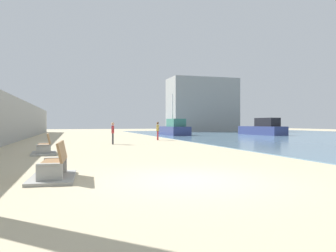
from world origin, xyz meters
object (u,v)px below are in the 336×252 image
(bench_far, at_px, (44,149))
(boat_far_right, at_px, (263,129))
(boat_distant, at_px, (174,129))
(bench_near, at_px, (54,170))
(person_standing, at_px, (158,130))
(person_walking, at_px, (113,132))

(bench_far, relative_size, boat_far_right, 0.29)
(boat_far_right, bearing_deg, boat_distant, 165.69)
(bench_far, bearing_deg, bench_near, -83.58)
(boat_distant, height_order, boat_far_right, boat_distant)
(bench_far, relative_size, boat_distant, 0.32)
(bench_near, height_order, person_standing, person_standing)
(boat_distant, bearing_deg, bench_far, -121.73)
(bench_near, distance_m, person_standing, 19.79)
(person_standing, relative_size, boat_far_right, 0.22)
(person_walking, height_order, boat_distant, boat_distant)
(person_walking, distance_m, boat_distant, 17.65)
(bench_near, distance_m, boat_far_right, 34.72)
(bench_far, height_order, person_standing, person_standing)
(bench_near, relative_size, person_walking, 1.39)
(bench_near, xyz_separation_m, person_walking, (3.14, 13.62, 0.65))
(boat_far_right, bearing_deg, bench_far, -142.14)
(bench_near, bearing_deg, bench_far, 96.42)
(bench_near, height_order, boat_distant, boat_distant)
(bench_far, xyz_separation_m, boat_distant, (13.18, 21.32, 0.55))
(bench_far, xyz_separation_m, boat_far_right, (23.90, 18.58, 0.58))
(bench_near, height_order, boat_far_right, boat_far_right)
(person_walking, height_order, boat_far_right, boat_far_right)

